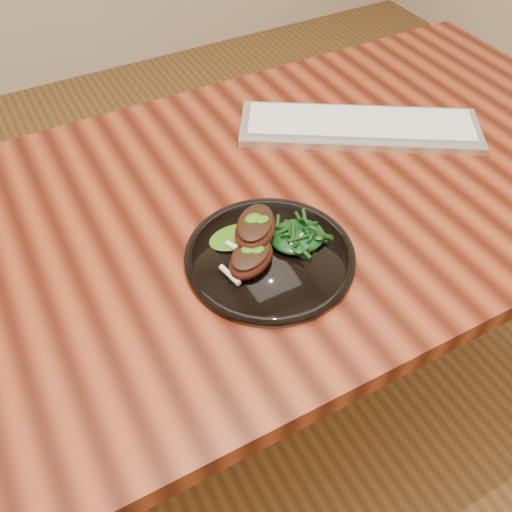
{
  "coord_description": "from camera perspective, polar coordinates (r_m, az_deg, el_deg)",
  "views": [
    {
      "loc": [
        -0.37,
        -0.68,
        1.42
      ],
      "look_at": [
        -0.08,
        -0.15,
        0.78
      ],
      "focal_mm": 40.0,
      "sensor_mm": 36.0,
      "label": 1
    }
  ],
  "objects": [
    {
      "name": "keyboard",
      "position": [
        1.21,
        10.34,
        12.65
      ],
      "size": [
        0.49,
        0.38,
        0.02
      ],
      "color": "silver",
      "rests_on": "desk"
    },
    {
      "name": "desk",
      "position": [
        1.08,
        0.03,
        2.37
      ],
      "size": [
        1.6,
        0.8,
        0.75
      ],
      "color": "#360F06",
      "rests_on": "ground"
    },
    {
      "name": "greens_heap",
      "position": [
        0.92,
        4.18,
        2.23
      ],
      "size": [
        0.09,
        0.09,
        0.03
      ],
      "color": "black",
      "rests_on": "plate"
    },
    {
      "name": "plate",
      "position": [
        0.91,
        1.39,
        -0.07
      ],
      "size": [
        0.27,
        0.27,
        0.02
      ],
      "color": "black",
      "rests_on": "desk"
    },
    {
      "name": "lamb_chop_back",
      "position": [
        0.89,
        -0.09,
        2.82
      ],
      "size": [
        0.11,
        0.11,
        0.04
      ],
      "color": "#3C130B",
      "rests_on": "plate"
    },
    {
      "name": "herb_smear",
      "position": [
        0.93,
        -2.2,
        1.9
      ],
      "size": [
        0.09,
        0.06,
        0.01
      ],
      "primitive_type": "ellipsoid",
      "color": "#1D4C08",
      "rests_on": "plate"
    },
    {
      "name": "lamb_chop_front",
      "position": [
        0.87,
        -0.52,
        -0.15
      ],
      "size": [
        0.11,
        0.1,
        0.04
      ],
      "color": "#3C130B",
      "rests_on": "plate"
    }
  ]
}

